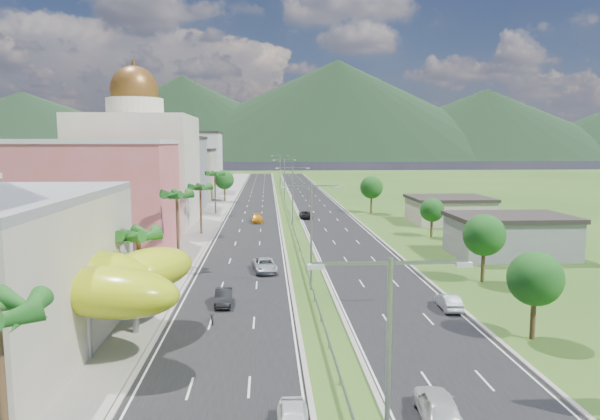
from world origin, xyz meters
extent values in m
plane|color=#2D5119|center=(0.00, 0.00, 0.00)|extent=(500.00, 500.00, 0.00)
cube|color=black|center=(-7.50, 90.00, 0.02)|extent=(11.00, 260.00, 0.04)
cube|color=black|center=(7.50, 90.00, 0.02)|extent=(11.00, 260.00, 0.04)
cube|color=gray|center=(-17.00, 90.00, 0.06)|extent=(7.00, 260.00, 0.12)
cube|color=gray|center=(0.00, 72.00, 0.62)|extent=(0.08, 216.00, 0.28)
cube|color=gray|center=(0.00, 174.00, 0.35)|extent=(0.10, 0.12, 0.70)
cylinder|color=gray|center=(0.00, -25.00, 5.50)|extent=(0.20, 0.20, 11.00)
cube|color=gray|center=(-1.44, -25.00, 10.80)|extent=(2.88, 0.12, 0.12)
cube|color=gray|center=(1.44, -25.00, 10.80)|extent=(2.88, 0.12, 0.12)
cube|color=silver|center=(-2.72, -25.00, 10.70)|extent=(0.60, 0.25, 0.18)
cube|color=silver|center=(2.72, -25.00, 10.70)|extent=(0.60, 0.25, 0.18)
cylinder|color=gray|center=(0.00, 10.00, 5.50)|extent=(0.20, 0.20, 11.00)
cube|color=gray|center=(-1.44, 10.00, 10.80)|extent=(2.88, 0.12, 0.12)
cube|color=gray|center=(1.44, 10.00, 10.80)|extent=(2.88, 0.12, 0.12)
cube|color=silver|center=(-2.72, 10.00, 10.70)|extent=(0.60, 0.25, 0.18)
cube|color=silver|center=(2.72, 10.00, 10.70)|extent=(0.60, 0.25, 0.18)
cylinder|color=gray|center=(0.00, 50.00, 5.50)|extent=(0.20, 0.20, 11.00)
cube|color=gray|center=(-1.44, 50.00, 10.80)|extent=(2.88, 0.12, 0.12)
cube|color=gray|center=(1.44, 50.00, 10.80)|extent=(2.88, 0.12, 0.12)
cube|color=silver|center=(-2.72, 50.00, 10.70)|extent=(0.60, 0.25, 0.18)
cube|color=silver|center=(2.72, 50.00, 10.70)|extent=(0.60, 0.25, 0.18)
cylinder|color=gray|center=(0.00, 95.00, 5.50)|extent=(0.20, 0.20, 11.00)
cube|color=gray|center=(-1.44, 95.00, 10.80)|extent=(2.88, 0.12, 0.12)
cube|color=gray|center=(1.44, 95.00, 10.80)|extent=(2.88, 0.12, 0.12)
cube|color=silver|center=(-2.72, 95.00, 10.70)|extent=(0.60, 0.25, 0.18)
cube|color=silver|center=(2.72, 95.00, 10.70)|extent=(0.60, 0.25, 0.18)
cylinder|color=gray|center=(0.00, 140.00, 5.50)|extent=(0.20, 0.20, 11.00)
cube|color=gray|center=(-1.44, 140.00, 10.80)|extent=(2.88, 0.12, 0.12)
cube|color=gray|center=(1.44, 140.00, 10.80)|extent=(2.88, 0.12, 0.12)
cube|color=silver|center=(-2.72, 140.00, 10.70)|extent=(0.60, 0.25, 0.18)
cube|color=silver|center=(2.72, 140.00, 10.70)|extent=(0.60, 0.25, 0.18)
cylinder|color=gray|center=(-24.00, -2.00, 2.00)|extent=(0.50, 0.50, 4.00)
cylinder|color=gray|center=(-17.00, -7.00, 2.00)|extent=(0.50, 0.50, 4.00)
cylinder|color=gray|center=(-21.00, -10.00, 2.00)|extent=(0.50, 0.50, 4.00)
cylinder|color=gray|center=(-15.00, -2.00, 2.00)|extent=(0.50, 0.50, 4.00)
cube|color=#D55F57|center=(-28.00, 32.00, 7.50)|extent=(20.00, 15.00, 15.00)
cube|color=beige|center=(-28.00, 55.00, 10.00)|extent=(20.00, 20.00, 20.00)
cylinder|color=beige|center=(-28.00, 55.00, 21.50)|extent=(10.00, 10.00, 3.00)
sphere|color=brown|center=(-28.00, 55.00, 24.50)|extent=(8.40, 8.40, 8.40)
cube|color=gray|center=(-27.00, 80.00, 8.00)|extent=(16.00, 15.00, 16.00)
cube|color=#B0A491|center=(-27.00, 102.00, 6.50)|extent=(16.00, 15.00, 13.00)
cube|color=silver|center=(-27.00, 125.00, 9.00)|extent=(16.00, 15.00, 18.00)
cube|color=gray|center=(28.00, 25.00, 2.50)|extent=(15.00, 10.00, 5.00)
cube|color=#B0A491|center=(30.00, 55.00, 2.20)|extent=(14.00, 12.00, 4.40)
cylinder|color=#47301C|center=(-15.50, -22.00, 4.25)|extent=(0.36, 0.36, 8.50)
cylinder|color=#47301C|center=(-15.50, 2.00, 3.75)|extent=(0.36, 0.36, 7.50)
cylinder|color=#47301C|center=(-15.50, 22.00, 4.50)|extent=(0.36, 0.36, 9.00)
cylinder|color=#47301C|center=(-15.50, 45.00, 4.00)|extent=(0.36, 0.36, 8.00)
cylinder|color=#47301C|center=(-15.50, 70.00, 4.40)|extent=(0.36, 0.36, 8.80)
cylinder|color=#47301C|center=(-15.50, 95.00, 2.45)|extent=(0.40, 0.40, 4.90)
sphere|color=#1D561B|center=(-15.50, 95.00, 5.60)|extent=(4.90, 4.90, 4.90)
cylinder|color=#47301C|center=(16.00, -5.00, 2.10)|extent=(0.40, 0.40, 4.20)
sphere|color=#1D561B|center=(16.00, -5.00, 4.80)|extent=(4.20, 4.20, 4.20)
cylinder|color=#47301C|center=(19.00, 12.00, 2.27)|extent=(0.40, 0.40, 4.55)
sphere|color=#1D561B|center=(19.00, 12.00, 5.20)|extent=(4.55, 4.55, 4.55)
cylinder|color=#47301C|center=(22.00, 40.00, 1.92)|extent=(0.40, 0.40, 3.85)
sphere|color=#1D561B|center=(22.00, 40.00, 4.40)|extent=(3.85, 3.85, 3.85)
cylinder|color=#47301C|center=(18.00, 70.00, 2.45)|extent=(0.40, 0.40, 4.90)
sphere|color=#1D561B|center=(18.00, 70.00, 5.60)|extent=(4.90, 4.90, 4.90)
imported|color=black|center=(-8.63, 5.23, 0.76)|extent=(1.69, 4.45, 1.45)
imported|color=#A9ACB1|center=(-4.82, 18.05, 0.80)|extent=(3.25, 5.80, 1.53)
imported|color=orange|center=(-6.44, 57.52, 0.80)|extent=(2.44, 5.36, 1.52)
imported|color=silver|center=(4.74, -16.77, 0.91)|extent=(2.50, 5.28, 1.74)
imported|color=#A8ACAF|center=(11.98, 2.59, 0.76)|extent=(1.69, 4.41, 1.43)
imported|color=black|center=(3.20, 62.57, 0.78)|extent=(2.50, 5.37, 1.49)
imported|color=black|center=(-9.20, 0.22, 0.61)|extent=(0.84, 1.85, 1.14)
camera|label=1|loc=(-4.44, -43.74, 15.13)|focal=32.00mm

